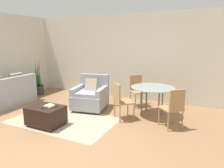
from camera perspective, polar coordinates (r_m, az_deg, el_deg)
name	(u,v)px	position (r m, az deg, el deg)	size (l,w,h in m)	color
ground_plane	(56,137)	(4.28, -15.71, -14.47)	(20.00, 20.00, 0.00)	#936B47
wall_back	(121,57)	(6.71, 2.69, 7.78)	(12.00, 0.06, 2.75)	beige
wall_left	(5,57)	(7.31, -28.17, 6.72)	(0.06, 12.00, 2.75)	beige
area_rug	(63,120)	(5.08, -13.71, -9.95)	(2.51, 1.53, 0.01)	tan
couch	(4,95)	(6.70, -28.40, -2.89)	(0.85, 1.78, 0.94)	#999EA8
armchair	(91,96)	(5.70, -6.12, -3.45)	(1.01, 1.08, 0.93)	#999EA8
ottoman	(46,115)	(4.81, -18.34, -8.45)	(0.77, 0.57, 0.45)	black
book_stack	(49,106)	(4.72, -17.52, -5.96)	(0.22, 0.20, 0.04)	gold
tv_remote_primary	(44,108)	(4.65, -18.84, -6.48)	(0.12, 0.12, 0.01)	black
tv_remote_secondary	(55,107)	(4.66, -16.03, -6.27)	(0.11, 0.15, 0.01)	black
potted_plant	(39,86)	(7.63, -20.21, -0.46)	(0.33, 0.33, 1.30)	#333338
dining_table	(153,90)	(5.18, 11.56, -1.74)	(1.11, 1.11, 0.75)	#8C9E99
dining_chair_near_left	(121,99)	(4.84, 2.53, -4.29)	(0.59, 0.59, 0.90)	tan
dining_chair_near_right	(174,106)	(4.52, 17.20, -6.01)	(0.59, 0.59, 0.90)	tan
dining_chair_far_left	(137,88)	(5.96, 7.19, -1.21)	(0.59, 0.59, 0.90)	tan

